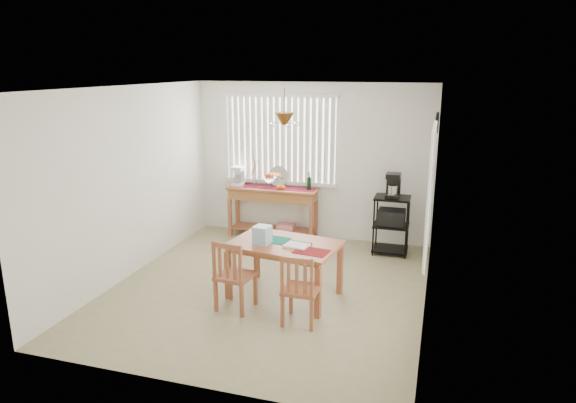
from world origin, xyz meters
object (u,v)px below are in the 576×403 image
(sideboard, at_px, (273,200))
(chair_right, at_px, (300,290))
(dining_table, at_px, (285,249))
(wire_cart, at_px, (391,220))
(chair_left, at_px, (234,276))
(cart_items, at_px, (393,186))

(sideboard, height_order, chair_right, sideboard)
(sideboard, xyz_separation_m, dining_table, (0.88, -2.19, -0.02))
(dining_table, xyz_separation_m, chair_right, (0.39, -0.66, -0.21))
(wire_cart, distance_m, chair_left, 2.96)
(sideboard, relative_size, cart_items, 4.09)
(wire_cart, xyz_separation_m, dining_table, (-1.12, -1.96, 0.08))
(sideboard, distance_m, chair_right, 3.12)
(sideboard, xyz_separation_m, cart_items, (2.00, -0.22, 0.44))
(wire_cart, relative_size, dining_table, 0.63)
(sideboard, bearing_deg, wire_cart, -6.48)
(dining_table, bearing_deg, sideboard, 111.94)
(chair_right, bearing_deg, wire_cart, 74.25)
(wire_cart, relative_size, chair_right, 1.07)
(chair_right, bearing_deg, cart_items, 74.30)
(cart_items, relative_size, dining_table, 0.26)
(dining_table, xyz_separation_m, chair_left, (-0.47, -0.54, -0.20))
(cart_items, xyz_separation_m, chair_right, (-0.74, -2.63, -0.66))
(cart_items, relative_size, chair_left, 0.42)
(wire_cart, height_order, chair_right, wire_cart)
(sideboard, bearing_deg, chair_left, -81.35)
(sideboard, bearing_deg, dining_table, -68.06)
(wire_cart, xyz_separation_m, cart_items, (0.00, 0.01, 0.53))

